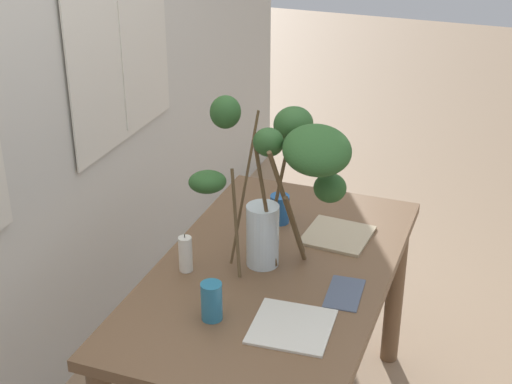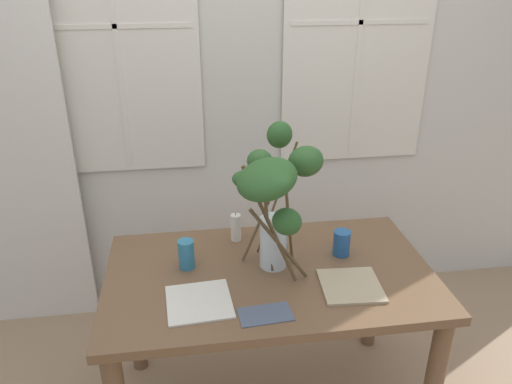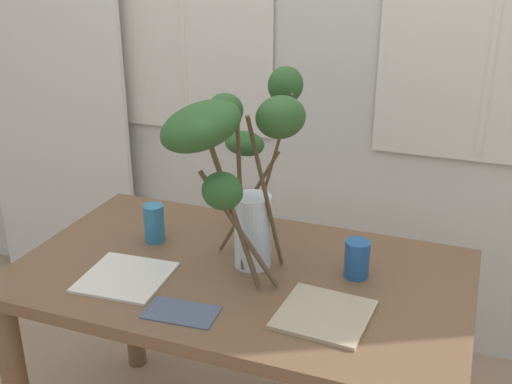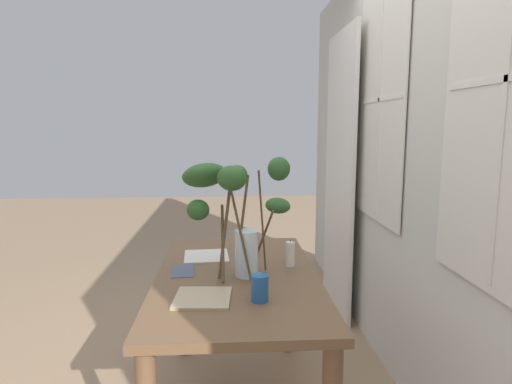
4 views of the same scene
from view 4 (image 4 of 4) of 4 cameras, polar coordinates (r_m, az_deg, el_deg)
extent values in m
cube|color=beige|center=(2.33, 22.51, 3.75)|extent=(5.21, 0.12, 2.64)
cube|color=silver|center=(2.88, 16.04, 11.58)|extent=(0.76, 0.01, 1.46)
cube|color=silver|center=(2.88, 15.96, 11.59)|extent=(0.83, 0.01, 1.53)
cube|color=silver|center=(2.88, 15.88, 11.59)|extent=(0.02, 0.01, 1.46)
cube|color=silver|center=(2.88, 15.88, 11.59)|extent=(0.76, 0.01, 0.02)
cube|color=silver|center=(1.74, 30.34, 12.77)|extent=(0.76, 0.01, 1.46)
cube|color=silver|center=(1.74, 30.22, 12.78)|extent=(0.83, 0.01, 1.53)
cube|color=silver|center=(1.74, 30.11, 12.80)|extent=(0.02, 0.01, 1.46)
cube|color=silver|center=(1.74, 30.11, 12.80)|extent=(0.76, 0.01, 0.02)
cube|color=silver|center=(3.54, 10.86, 2.30)|extent=(0.82, 0.03, 2.22)
cube|color=brown|center=(2.22, -2.51, -11.24)|extent=(1.37, 0.80, 0.04)
cylinder|color=brown|center=(2.95, -9.50, -14.00)|extent=(0.08, 0.08, 0.72)
cylinder|color=brown|center=(2.96, 4.09, -13.84)|extent=(0.08, 0.08, 0.72)
cylinder|color=silver|center=(2.16, -1.26, -8.05)|extent=(0.12, 0.12, 0.23)
cylinder|color=silver|center=(2.18, -1.25, -9.90)|extent=(0.10, 0.10, 0.07)
cylinder|color=brown|center=(2.15, -4.01, -4.31)|extent=(0.22, 0.08, 0.49)
ellipsoid|color=#285123|center=(2.14, -6.79, 2.19)|extent=(0.30, 0.30, 0.20)
cylinder|color=brown|center=(2.10, 0.83, -4.06)|extent=(0.16, 0.06, 0.53)
ellipsoid|color=#285123|center=(2.04, 3.03, 3.06)|extent=(0.16, 0.14, 0.15)
cylinder|color=brown|center=(2.07, -2.18, -4.76)|extent=(0.09, 0.12, 0.49)
ellipsoid|color=#285123|center=(1.97, -3.20, 1.82)|extent=(0.21, 0.20, 0.15)
cylinder|color=brown|center=(2.14, -4.40, -6.61)|extent=(0.24, 0.02, 0.34)
ellipsoid|color=#285123|center=(2.10, -7.62, -2.34)|extent=(0.13, 0.12, 0.13)
cylinder|color=brown|center=(2.15, -1.87, -4.26)|extent=(0.06, 0.08, 0.49)
ellipsoid|color=#285123|center=(2.14, -2.48, 2.31)|extent=(0.16, 0.14, 0.13)
cylinder|color=brown|center=(2.19, 0.84, -6.22)|extent=(0.18, 0.11, 0.33)
ellipsoid|color=#285123|center=(2.20, 2.89, -1.79)|extent=(0.18, 0.18, 0.09)
cylinder|color=teal|center=(2.52, -0.73, -6.73)|extent=(0.07, 0.07, 0.13)
cylinder|color=#235693|center=(1.88, 0.50, -12.49)|extent=(0.08, 0.08, 0.11)
cube|color=silver|center=(2.50, -6.53, -8.36)|extent=(0.26, 0.26, 0.01)
cube|color=tan|center=(1.93, -7.02, -13.64)|extent=(0.25, 0.25, 0.01)
cube|color=#4C566B|center=(2.28, -9.56, -10.18)|extent=(0.21, 0.13, 0.00)
cylinder|color=silver|center=(2.32, 4.51, -8.14)|extent=(0.05, 0.05, 0.13)
cylinder|color=black|center=(2.30, 4.53, -6.44)|extent=(0.00, 0.00, 0.01)
camera|label=1|loc=(4.38, -13.51, 17.75)|focal=54.01mm
camera|label=2|loc=(2.96, -39.93, 15.47)|focal=34.75mm
camera|label=3|loc=(2.10, -50.70, 11.18)|focal=43.62mm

